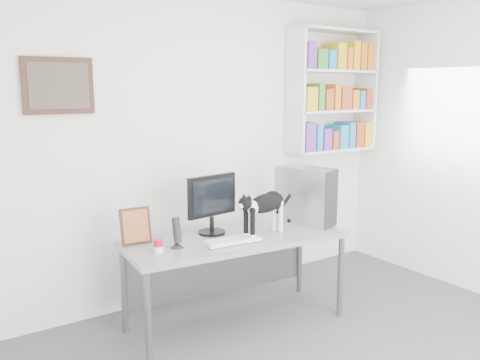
# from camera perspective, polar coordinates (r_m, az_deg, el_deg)

# --- Properties ---
(room) EXTENTS (4.01, 4.01, 2.70)m
(room) POSITION_cam_1_polar(r_m,az_deg,el_deg) (3.10, 15.60, -0.02)
(room) COLOR #4F4F54
(room) RESTS_ON ground
(bookshelf) EXTENTS (1.03, 0.28, 1.24)m
(bookshelf) POSITION_cam_1_polar(r_m,az_deg,el_deg) (5.34, 10.37, 9.78)
(bookshelf) COLOR silver
(bookshelf) RESTS_ON room
(wall_art) EXTENTS (0.52, 0.04, 0.42)m
(wall_art) POSITION_cam_1_polar(r_m,az_deg,el_deg) (4.06, -19.71, 9.93)
(wall_art) COLOR #402114
(wall_art) RESTS_ON room
(desk) EXTENTS (1.81, 0.85, 0.73)m
(desk) POSITION_cam_1_polar(r_m,az_deg,el_deg) (4.14, -0.46, -11.25)
(desk) COLOR gray
(desk) RESTS_ON room
(monitor) EXTENTS (0.48, 0.27, 0.49)m
(monitor) POSITION_cam_1_polar(r_m,az_deg,el_deg) (4.05, -3.20, -2.70)
(monitor) COLOR black
(monitor) RESTS_ON desk
(keyboard) EXTENTS (0.45, 0.21, 0.03)m
(keyboard) POSITION_cam_1_polar(r_m,az_deg,el_deg) (3.87, -0.91, -6.82)
(keyboard) COLOR white
(keyboard) RESTS_ON desk
(pc_tower) EXTENTS (0.36, 0.54, 0.49)m
(pc_tower) POSITION_cam_1_polar(r_m,az_deg,el_deg) (4.39, 7.35, -1.73)
(pc_tower) COLOR #ABABB0
(pc_tower) RESTS_ON desk
(speaker) EXTENTS (0.12, 0.12, 0.24)m
(speaker) POSITION_cam_1_polar(r_m,az_deg,el_deg) (3.75, -7.13, -5.82)
(speaker) COLOR black
(speaker) RESTS_ON desk
(leaning_print) EXTENTS (0.24, 0.12, 0.28)m
(leaning_print) POSITION_cam_1_polar(r_m,az_deg,el_deg) (3.89, -11.66, -4.99)
(leaning_print) COLOR #402114
(leaning_print) RESTS_ON desk
(soup_can) EXTENTS (0.07, 0.07, 0.10)m
(soup_can) POSITION_cam_1_polar(r_m,az_deg,el_deg) (3.67, -9.16, -7.36)
(soup_can) COLOR red
(soup_can) RESTS_ON desk
(cat) EXTENTS (0.59, 0.29, 0.35)m
(cat) POSITION_cam_1_polar(r_m,az_deg,el_deg) (4.01, 2.82, -3.83)
(cat) COLOR black
(cat) RESTS_ON desk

